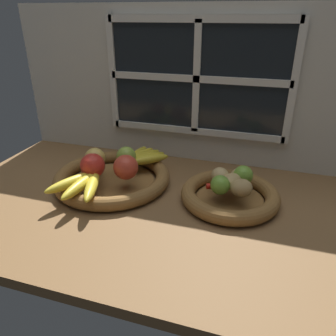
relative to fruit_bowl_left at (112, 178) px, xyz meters
The scene contains 17 objects.
ground_plane 21.97cm from the fruit_bowl_left, ahead, with size 140.00×90.00×3.00cm, color brown.
back_wall 44.35cm from the fruit_bowl_left, 53.07° to the left, with size 140.00×4.60×55.00cm.
fruit_bowl_left is the anchor object (origin of this frame).
fruit_bowl_right 38.95cm from the fruit_bowl_left, ahead, with size 29.55×29.55×4.45cm.
apple_red_front 8.99cm from the fruit_bowl_left, 126.07° to the right, with size 7.83×7.83×7.83cm, color red.
apple_green_back 8.66cm from the fruit_bowl_left, 63.80° to the left, with size 6.72×6.72×6.72cm, color #8CAD3D.
apple_golden_left 8.69cm from the fruit_bowl_left, behind, with size 6.98×6.98×6.98cm, color #DBB756.
apple_red_right 9.75cm from the fruit_bowl_left, 25.37° to the right, with size 7.83×7.83×7.83cm, color #CC422D.
banana_bunch_front 14.04cm from the fruit_bowl_left, 103.17° to the right, with size 16.77×19.27×3.29cm.
banana_bunch_back 13.19cm from the fruit_bowl_left, 58.17° to the left, with size 14.17×16.90×2.96cm.
potato_large 39.23cm from the fruit_bowl_left, ahead, with size 7.82×5.38×4.59cm, color tan.
potato_small 42.62cm from the fruit_bowl_left, ahead, with size 6.41×5.82×5.02cm, color #A38451.
potato_oblong 35.72cm from the fruit_bowl_left, ahead, with size 6.04×5.29×4.82cm, color tan.
potato_back 41.48cm from the fruit_bowl_left, ahead, with size 7.72×5.53×4.27cm, color tan.
lime_near 36.90cm from the fruit_bowl_left, ahead, with size 5.65×5.65×5.65cm, color #6B9E33.
lime_far 42.55cm from the fruit_bowl_left, ahead, with size 5.93×5.93×5.93cm, color #6B9E33.
chili_pepper 38.85cm from the fruit_bowl_left, ahead, with size 1.82×1.82×14.19cm, color red.
Camera 1 is at (24.27, -84.59, 51.46)cm, focal length 34.44 mm.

